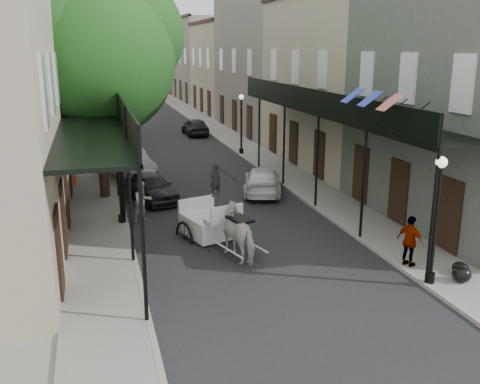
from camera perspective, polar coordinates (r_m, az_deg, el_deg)
ground at (r=16.48m, az=3.48°, el=-8.77°), size 140.00×140.00×0.00m
road at (r=35.20m, az=-7.20°, el=4.20°), size 8.00×90.00×0.01m
sidewalk_left at (r=34.83m, az=-15.38°, el=3.74°), size 2.20×90.00×0.12m
sidewalk_right at (r=36.24m, az=0.66°, el=4.73°), size 2.20×90.00×0.12m
building_row_left at (r=44.36m, az=-20.79°, el=12.45°), size 5.00×80.00×10.50m
building_row_right at (r=46.26m, az=1.51°, el=13.49°), size 5.00×80.00×10.50m
gallery_left at (r=21.34m, az=-15.09°, el=7.62°), size 2.20×18.05×4.88m
gallery_right at (r=23.48m, az=9.22°, el=8.60°), size 2.20×18.05×4.88m
tree_near at (r=24.38m, az=-14.20°, el=14.33°), size 7.31×6.80×9.63m
tree_far at (r=38.39m, az=-14.93°, el=13.50°), size 6.45×6.00×8.61m
lamppost_right_near at (r=15.91m, az=20.15°, el=-2.71°), size 0.32×0.32×3.71m
lamppost_left at (r=20.74m, az=-12.76°, el=1.93°), size 0.32×0.32×3.71m
lamppost_right_far at (r=33.78m, az=0.15°, el=7.37°), size 0.32×0.32×3.71m
horse at (r=17.41m, az=0.17°, el=-4.36°), size 1.46×2.21×1.71m
carriage at (r=19.52m, az=-4.02°, el=-1.41°), size 2.21×2.82×2.86m
pedestrian_walking at (r=21.40m, az=-10.34°, el=-0.97°), size 0.95×0.85×1.61m
pedestrian_sidewalk_left at (r=32.28m, az=-16.86°, el=4.48°), size 1.29×1.28×1.79m
pedestrian_sidewalk_right at (r=17.28m, az=17.70°, el=-5.03°), size 0.73×1.02×1.61m
car_left_near at (r=24.17m, az=-9.44°, el=0.53°), size 2.39×4.00×1.27m
car_left_mid at (r=28.86m, az=-11.87°, el=3.14°), size 2.80×5.07×1.59m
car_left_far at (r=47.95m, az=-13.97°, el=7.67°), size 3.45×5.50×1.42m
car_right_near at (r=25.16m, az=2.43°, el=1.24°), size 2.94×4.49×1.21m
car_right_far at (r=41.93m, az=-4.81°, el=6.96°), size 1.68×3.96×1.33m
trash_bags at (r=17.06m, az=22.51°, el=-7.87°), size 0.81×0.96×0.47m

